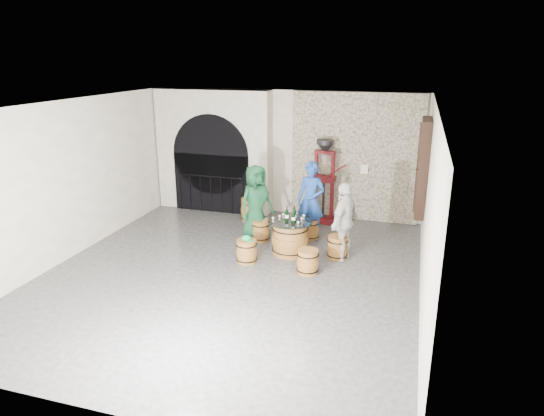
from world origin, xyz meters
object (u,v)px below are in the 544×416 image
(barrel_stool_near_left, at_px, (247,251))
(person_green, at_px, (256,202))
(barrel_stool_near_right, at_px, (308,261))
(side_barrel, at_px, (249,210))
(barrel_stool_right, at_px, (337,247))
(corking_press, at_px, (324,175))
(wine_bottle_center, at_px, (293,217))
(barrel_table, at_px, (290,238))
(person_blue, at_px, (311,201))
(barrel_stool_left, at_px, (261,230))
(wine_bottle_left, at_px, (287,215))
(person_white, at_px, (344,221))
(barrel_stool_far, at_px, (310,229))
(wine_bottle_right, at_px, (294,215))

(barrel_stool_near_left, xyz_separation_m, person_green, (-0.24, 1.33, 0.62))
(barrel_stool_near_right, relative_size, barrel_stool_near_left, 1.00)
(barrel_stool_near_left, distance_m, side_barrel, 2.56)
(barrel_stool_right, bearing_deg, corking_press, 108.38)
(barrel_stool_right, distance_m, wine_bottle_center, 1.11)
(barrel_table, distance_m, person_blue, 1.15)
(barrel_stool_left, height_order, wine_bottle_left, wine_bottle_left)
(person_white, xyz_separation_m, corking_press, (-0.84, 2.17, 0.40))
(person_blue, xyz_separation_m, corking_press, (0.06, 1.24, 0.31))
(person_green, height_order, wine_bottle_left, person_green)
(barrel_stool_near_left, xyz_separation_m, corking_press, (1.01, 2.92, 0.97))
(barrel_table, xyz_separation_m, barrel_stool_far, (0.22, 0.98, -0.12))
(barrel_stool_near_right, relative_size, wine_bottle_right, 1.47)
(barrel_stool_far, bearing_deg, wine_bottle_left, -106.73)
(barrel_stool_far, bearing_deg, wine_bottle_center, -96.59)
(barrel_table, xyz_separation_m, barrel_stool_near_left, (-0.73, -0.68, -0.12))
(person_green, distance_m, person_blue, 1.23)
(barrel_table, relative_size, barrel_stool_far, 1.96)
(barrel_stool_near_right, xyz_separation_m, person_green, (-1.53, 1.48, 0.62))
(barrel_stool_left, distance_m, barrel_stool_near_left, 1.25)
(wine_bottle_center, bearing_deg, person_white, 9.03)
(barrel_stool_left, height_order, person_green, person_green)
(barrel_stool_near_right, distance_m, wine_bottle_left, 1.22)
(person_blue, bearing_deg, barrel_stool_near_left, -106.51)
(person_blue, relative_size, side_barrel, 3.04)
(person_green, bearing_deg, barrel_stool_left, -89.12)
(side_barrel, bearing_deg, barrel_stool_near_right, -51.04)
(barrel_stool_near_right, bearing_deg, wine_bottle_left, 127.72)
(barrel_stool_left, height_order, barrel_stool_near_left, same)
(barrel_stool_right, distance_m, side_barrel, 3.03)
(person_white, bearing_deg, wine_bottle_right, -70.48)
(barrel_stool_far, distance_m, barrel_stool_near_left, 1.91)
(wine_bottle_right, bearing_deg, barrel_stool_right, -0.41)
(barrel_stool_near_left, height_order, side_barrel, side_barrel)
(person_blue, bearing_deg, wine_bottle_center, -83.57)
(barrel_stool_far, distance_m, barrel_stool_right, 1.21)
(wine_bottle_center, bearing_deg, wine_bottle_left, 148.67)
(barrel_stool_right, relative_size, barrel_stool_near_right, 1.00)
(barrel_stool_near_left, bearing_deg, barrel_stool_near_right, -6.26)
(side_barrel, bearing_deg, barrel_stool_right, -33.90)
(barrel_stool_far, distance_m, wine_bottle_right, 1.11)
(barrel_stool_right, distance_m, wine_bottle_right, 1.12)
(barrel_stool_far, relative_size, person_white, 0.29)
(person_white, xyz_separation_m, wine_bottle_right, (-1.04, -0.00, 0.04))
(side_barrel, bearing_deg, corking_press, 15.03)
(barrel_stool_right, distance_m, barrel_stool_near_right, 0.99)
(barrel_stool_near_left, bearing_deg, wine_bottle_right, 43.03)
(barrel_stool_left, relative_size, person_white, 0.29)
(person_white, distance_m, wine_bottle_center, 1.04)
(barrel_stool_right, bearing_deg, wine_bottle_center, -170.28)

